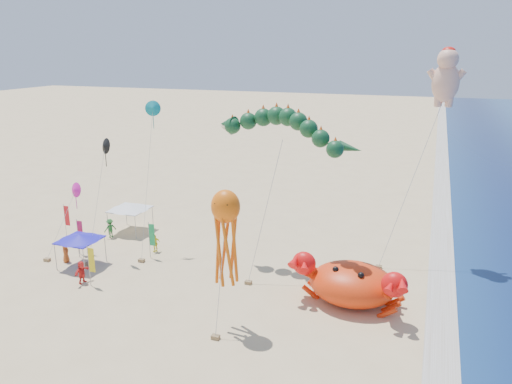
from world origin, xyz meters
TOP-DOWN VIEW (x-y plane):
  - ground at (0.00, 0.00)m, footprint 320.00×320.00m
  - foam_strip at (12.00, 0.00)m, footprint 320.00×320.00m
  - crab_inflatable at (6.05, -0.81)m, footprint 8.02×5.94m
  - dragon_kite at (-0.28, 2.56)m, footprint 12.03×6.14m
  - cherub_kite at (10.85, 9.62)m, footprint 4.94×5.10m
  - octopus_kite at (-0.93, -6.37)m, footprint 1.79×2.71m
  - canopy_blue at (-15.65, -2.00)m, footprint 3.27×3.27m
  - canopy_white at (-16.35, 6.18)m, footprint 3.61×3.61m
  - feather_flags at (-15.42, -0.18)m, footprint 10.58×7.65m
  - beachgoers at (-13.87, 0.28)m, footprint 26.61×10.22m
  - small_kites at (-14.68, 1.50)m, footprint 7.53×6.91m

SIDE VIEW (x-z plane):
  - ground at x=0.00m, z-range 0.00..0.00m
  - foam_strip at x=12.00m, z-range 0.01..0.01m
  - beachgoers at x=-13.87m, z-range -0.04..1.77m
  - crab_inflatable at x=6.05m, z-range -0.21..3.30m
  - feather_flags at x=-15.42m, z-range 0.41..3.61m
  - canopy_blue at x=-15.65m, z-range 1.09..3.79m
  - canopy_white at x=-16.35m, z-range 1.09..3.80m
  - octopus_kite at x=-0.93m, z-range 1.98..11.00m
  - small_kites at x=-14.68m, z-range 1.67..14.59m
  - dragon_kite at x=-0.28m, z-range 4.90..17.34m
  - cherub_kite at x=10.85m, z-range 6.42..23.61m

